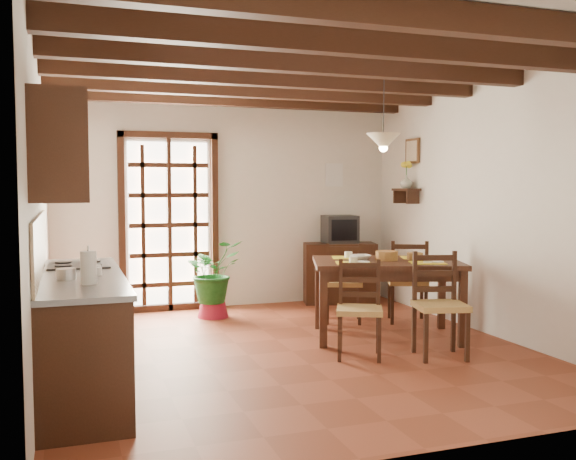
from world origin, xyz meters
name	(u,v)px	position (x,y,z in m)	size (l,w,h in m)	color
ground_plane	(292,351)	(0.00, 0.00, 0.00)	(5.00, 5.00, 0.00)	brown
room_shell	(292,163)	(0.00, 0.00, 1.82)	(4.52, 5.02, 2.81)	silver
ceiling_beams	(292,70)	(0.00, 0.00, 2.69)	(4.50, 4.34, 0.20)	black
french_door	(169,219)	(-0.80, 2.45, 1.18)	(1.26, 0.11, 2.32)	white
kitchen_counter	(80,331)	(-1.96, -0.60, 0.47)	(0.64, 2.25, 1.38)	black
upper_cabinet	(59,148)	(-2.08, -1.30, 1.85)	(0.35, 0.80, 0.70)	black
range_hood	(64,170)	(-2.05, -0.05, 1.73)	(0.38, 0.60, 0.54)	white
counter_items	(79,268)	(-1.95, -0.51, 0.96)	(0.50, 1.43, 0.25)	black
dining_table	(387,270)	(1.13, 0.21, 0.71)	(1.74, 1.40, 0.82)	#3A1E13
chair_near_left	(359,327)	(0.53, -0.41, 0.28)	(0.55, 0.54, 0.90)	tan
chair_near_right	(440,324)	(1.24, -0.65, 0.31)	(0.54, 0.52, 0.98)	tan
chair_far_left	(343,297)	(1.02, 1.06, 0.29)	(0.56, 0.55, 0.94)	tan
chair_far_right	(407,296)	(1.73, 0.82, 0.30)	(0.58, 0.57, 0.97)	tan
table_setting	(387,251)	(1.13, 0.21, 0.92)	(1.10, 0.73, 0.10)	yellow
table_bowl	(360,257)	(0.89, 0.34, 0.85)	(0.22, 0.22, 0.05)	white
sideboard	(340,273)	(1.48, 2.23, 0.41)	(0.96, 0.43, 0.82)	black
crt_tv	(340,229)	(1.48, 2.22, 1.01)	(0.48, 0.45, 0.37)	black
fuse_box	(334,175)	(1.50, 2.48, 1.75)	(0.25, 0.03, 0.32)	white
plant_pot	(213,308)	(-0.37, 1.83, 0.11)	(0.38, 0.38, 0.23)	maroon
potted_plant	(213,271)	(-0.37, 1.83, 0.57)	(1.77, 1.52, 1.98)	#144C19
wall_shelf	(406,193)	(2.14, 1.60, 1.51)	(0.20, 0.42, 0.20)	black
shelf_vase	(406,182)	(2.14, 1.60, 1.65)	(0.15, 0.15, 0.15)	#B2BFB2
shelf_flowers	(407,166)	(2.14, 1.60, 1.86)	(0.14, 0.14, 0.36)	yellow
framed_picture	(412,151)	(2.22, 1.60, 2.05)	(0.03, 0.32, 0.32)	brown
pendant_lamp	(383,140)	(1.13, 0.31, 2.08)	(0.36, 0.36, 0.84)	black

